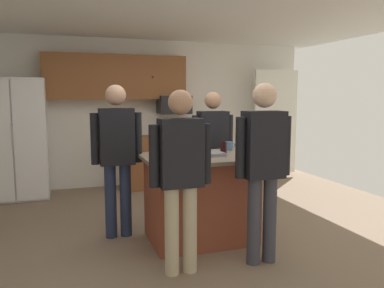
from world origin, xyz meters
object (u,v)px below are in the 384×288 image
object	(u,v)px
glass_stout_tall	(159,152)
tumbler_amber	(224,148)
microwave_over_range	(174,105)
kitchen_island	(200,198)
serving_tray	(203,154)
mug_ceramic_white	(229,146)
person_guest_left	(117,150)
mug_blue_stoneware	(197,148)
person_host_foreground	(181,170)
person_guest_by_door	(263,161)
person_guest_right	(213,146)
refrigerator	(16,139)

from	to	relation	value
glass_stout_tall	tumbler_amber	distance (m)	0.79
microwave_over_range	kitchen_island	xyz separation A→B (m)	(-0.46, -2.71, -0.97)
kitchen_island	glass_stout_tall	bearing A→B (deg)	-178.13
serving_tray	mug_ceramic_white	bearing A→B (deg)	35.83
kitchen_island	person_guest_left	xyz separation A→B (m)	(-0.86, 0.39, 0.52)
microwave_over_range	tumbler_amber	xyz separation A→B (m)	(-0.15, -2.63, -0.43)
mug_blue_stoneware	serving_tray	distance (m)	0.26
person_host_foreground	tumbler_amber	world-z (taller)	person_host_foreground
mug_ceramic_white	tumbler_amber	distance (m)	0.28
microwave_over_range	mug_ceramic_white	distance (m)	2.44
microwave_over_range	tumbler_amber	world-z (taller)	microwave_over_range
mug_ceramic_white	tumbler_amber	size ratio (longest dim) A/B	1.02
person_guest_by_door	person_host_foreground	world-z (taller)	person_guest_by_door
microwave_over_range	person_guest_by_door	bearing A→B (deg)	-91.73
microwave_over_range	person_guest_by_door	world-z (taller)	person_guest_by_door
microwave_over_range	mug_blue_stoneware	world-z (taller)	microwave_over_range
mug_blue_stoneware	serving_tray	size ratio (longest dim) A/B	0.30
kitchen_island	person_guest_right	world-z (taller)	person_guest_right
person_guest_by_door	mug_blue_stoneware	size ratio (longest dim) A/B	13.25
microwave_over_range	person_guest_by_door	xyz separation A→B (m)	(-0.10, -3.47, -0.45)
kitchen_island	mug_blue_stoneware	distance (m)	0.57
person_guest_left	person_guest_right	xyz separation A→B (m)	(1.29, 0.34, -0.05)
kitchen_island	mug_blue_stoneware	xyz separation A→B (m)	(0.04, 0.23, 0.52)
person_guest_by_door	person_host_foreground	distance (m)	0.80
refrigerator	mug_ceramic_white	size ratio (longest dim) A/B	14.07
mug_blue_stoneware	mug_ceramic_white	xyz separation A→B (m)	(0.43, 0.08, 0.00)
person_guest_by_door	person_host_foreground	bearing A→B (deg)	62.36
refrigerator	mug_blue_stoneware	xyz separation A→B (m)	(2.18, -2.36, 0.06)
person_guest_right	person_guest_left	bearing A→B (deg)	-44.76
microwave_over_range	person_host_foreground	distance (m)	3.59
mug_blue_stoneware	person_guest_right	bearing A→B (deg)	52.37
mug_blue_stoneware	refrigerator	bearing A→B (deg)	132.73
glass_stout_tall	kitchen_island	bearing A→B (deg)	1.87
glass_stout_tall	serving_tray	size ratio (longest dim) A/B	0.30
mug_blue_stoneware	mug_ceramic_white	size ratio (longest dim) A/B	0.98
person_guest_by_door	person_host_foreground	xyz separation A→B (m)	(-0.80, 0.03, -0.04)
mug_ceramic_white	person_guest_left	bearing A→B (deg)	176.65
mug_ceramic_white	glass_stout_tall	bearing A→B (deg)	-160.97
refrigerator	mug_blue_stoneware	distance (m)	3.22
mug_blue_stoneware	tumbler_amber	distance (m)	0.30
person_guest_right	tumbler_amber	distance (m)	0.66
kitchen_island	glass_stout_tall	distance (m)	0.71
person_guest_right	person_guest_by_door	xyz separation A→B (m)	(-0.07, -1.49, 0.05)
person_guest_left	tumbler_amber	xyz separation A→B (m)	(1.17, -0.30, 0.02)
glass_stout_tall	person_guest_by_door	bearing A→B (deg)	-41.80
kitchen_island	mug_ceramic_white	bearing A→B (deg)	33.22
microwave_over_range	person_guest_right	xyz separation A→B (m)	(-0.03, -1.98, -0.49)
glass_stout_tall	mug_blue_stoneware	xyz separation A→B (m)	(0.51, 0.25, -0.02)
glass_stout_tall	mug_blue_stoneware	world-z (taller)	glass_stout_tall
person_guest_left	person_guest_by_door	world-z (taller)	person_guest_left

